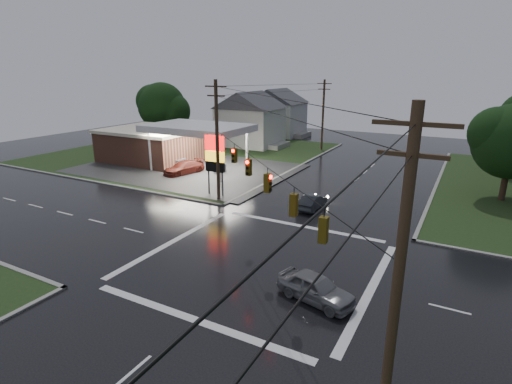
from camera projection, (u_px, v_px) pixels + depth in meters
The scene contains 14 objects.
ground at pixel (260, 262), 25.47m from camera, with size 120.00×120.00×0.00m, color black.
grass_nw at pixel (188, 153), 59.21m from camera, with size 36.00×36.00×0.08m, color #1A3115.
gas_station at pixel (160, 143), 53.04m from camera, with size 26.20×18.00×5.60m.
pylon_sign at pixel (215, 155), 37.93m from camera, with size 2.00×0.35×6.00m.
utility_pole_nw at pixel (217, 140), 36.14m from camera, with size 2.20×0.32×11.00m.
utility_pole_se at pixel (397, 287), 11.48m from camera, with size 2.20×0.32×11.00m.
utility_pole_n at pixel (323, 114), 60.15m from camera, with size 2.20×0.32×10.50m.
traffic_signals at pixel (261, 163), 23.56m from camera, with size 26.87×26.87×1.47m.
house_near at pixel (250, 118), 64.03m from camera, with size 11.05×8.48×8.60m.
house_far at pixel (277, 112), 74.56m from camera, with size 11.05×8.48×8.60m.
tree_nw_behind at pixel (163, 107), 64.37m from camera, with size 8.93×7.60×10.00m.
car_north at pixel (312, 202), 35.14m from camera, with size 1.38×3.94×1.30m, color #212529.
car_crossing at pixel (316, 288), 21.01m from camera, with size 1.75×4.34×1.48m, color slate.
car_pump at pixel (184, 168), 47.02m from camera, with size 2.12×5.22×1.52m, color #571B13.
Camera 1 is at (10.80, -20.38, 11.69)m, focal length 28.00 mm.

